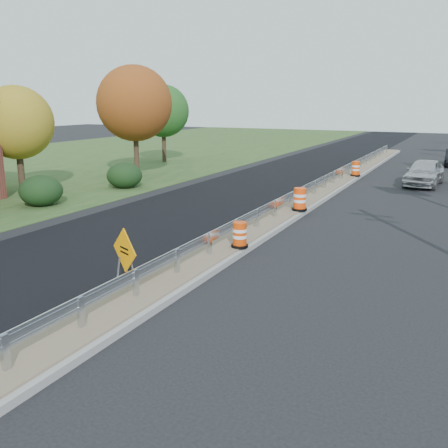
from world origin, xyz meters
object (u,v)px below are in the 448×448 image
at_px(caution_sign, 126,273).
at_px(barrel_median_mid, 300,200).
at_px(barrel_median_near, 240,235).
at_px(car_silver, 424,172).
at_px(barrel_median_far, 356,169).

xyz_separation_m(caution_sign, barrel_median_mid, (1.45, 10.87, 0.28)).
distance_m(barrel_median_near, car_silver, 18.26).
bearing_deg(car_silver, barrel_median_near, -99.34).
relative_size(caution_sign, car_silver, 0.36).
height_order(caution_sign, barrel_median_near, caution_sign).
height_order(caution_sign, barrel_median_mid, caution_sign).
relative_size(caution_sign, barrel_median_mid, 1.70).
xyz_separation_m(barrel_median_near, barrel_median_far, (0.00, 18.36, 0.04)).
bearing_deg(barrel_median_mid, barrel_median_near, -90.00).
bearing_deg(barrel_median_mid, car_silver, 69.19).
bearing_deg(barrel_median_near, barrel_median_mid, 90.00).
relative_size(barrel_median_far, car_silver, 0.20).
distance_m(caution_sign, barrel_median_far, 22.77).
bearing_deg(barrel_median_near, caution_sign, -108.39).
xyz_separation_m(barrel_median_near, car_silver, (4.27, 17.75, 0.16)).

